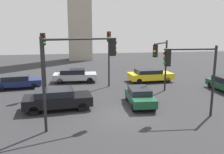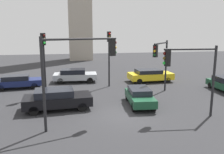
# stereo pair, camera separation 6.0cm
# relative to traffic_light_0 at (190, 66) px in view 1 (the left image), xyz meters

# --- Properties ---
(ground_plane) EXTENTS (85.32, 85.32, 0.00)m
(ground_plane) POSITION_rel_traffic_light_0_xyz_m (-3.96, 1.23, -3.35)
(ground_plane) COLOR #2D2D30
(traffic_light_0) EXTENTS (3.49, 0.54, 4.67)m
(traffic_light_0) POSITION_rel_traffic_light_0_xyz_m (0.00, 0.00, 0.00)
(traffic_light_0) COLOR black
(traffic_light_0) RESTS_ON ground_plane
(traffic_light_1) EXTENTS (0.45, 0.49, 5.38)m
(traffic_light_1) POSITION_rel_traffic_light_0_xyz_m (-9.59, 6.81, 0.39)
(traffic_light_1) COLOR black
(traffic_light_1) RESTS_ON ground_plane
(traffic_light_2) EXTENTS (2.27, 2.66, 4.71)m
(traffic_light_2) POSITION_rel_traffic_light_0_xyz_m (0.26, 5.46, 0.05)
(traffic_light_2) COLOR black
(traffic_light_2) RESTS_ON ground_plane
(traffic_light_3) EXTENTS (0.36, 0.48, 5.49)m
(traffic_light_3) POSITION_rel_traffic_light_0_xyz_m (-3.61, 9.28, 0.46)
(traffic_light_3) COLOR black
(traffic_light_3) RESTS_ON ground_plane
(traffic_light_4) EXTENTS (4.41, 1.57, 5.29)m
(traffic_light_4) POSITION_rel_traffic_light_0_xyz_m (-6.95, -0.07, 0.53)
(traffic_light_4) COLOR black
(traffic_light_4) RESTS_ON ground_plane
(car_0) EXTENTS (4.55, 2.27, 1.29)m
(car_0) POSITION_rel_traffic_light_0_xyz_m (-12.56, 10.18, -2.66)
(car_0) COLOR navy
(car_0) RESTS_ON ground_plane
(car_3) EXTENTS (4.83, 2.34, 1.38)m
(car_3) POSITION_rel_traffic_light_0_xyz_m (1.22, 10.69, -2.61)
(car_3) COLOR yellow
(car_3) RESTS_ON ground_plane
(car_4) EXTENTS (1.99, 4.09, 1.31)m
(car_4) POSITION_rel_traffic_light_0_xyz_m (-2.36, 2.91, -2.64)
(car_4) COLOR #19472D
(car_4) RESTS_ON ground_plane
(car_5) EXTENTS (4.75, 2.32, 1.43)m
(car_5) POSITION_rel_traffic_light_0_xyz_m (-6.98, 12.05, -2.59)
(car_5) COLOR #ADB2B7
(car_5) RESTS_ON ground_plane
(car_6) EXTENTS (4.89, 2.40, 1.48)m
(car_6) POSITION_rel_traffic_light_0_xyz_m (-8.48, 3.09, -2.57)
(car_6) COLOR black
(car_6) RESTS_ON ground_plane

